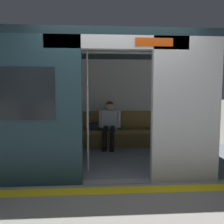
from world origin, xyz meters
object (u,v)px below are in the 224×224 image
at_px(bench_seat, 109,134).
at_px(book, 123,129).
at_px(train_car, 108,84).
at_px(grab_pole_door, 87,109).
at_px(handbag, 92,126).
at_px(person_seated, 109,121).

relative_size(bench_seat, book, 14.22).
bearing_deg(train_car, grab_pole_door, 61.23).
bearing_deg(book, handbag, -27.58).
xyz_separation_m(train_car, person_seated, (-0.08, -0.99, -0.91)).
height_order(bench_seat, handbag, handbag).
bearing_deg(grab_pole_door, handbag, -91.34).
relative_size(person_seated, grab_pole_door, 0.52).
distance_m(book, grab_pole_door, 2.08).
height_order(person_seated, handbag, person_seated).
xyz_separation_m(bench_seat, person_seated, (-0.00, 0.05, 0.33)).
bearing_deg(bench_seat, person_seated, 92.58).
relative_size(train_car, grab_pole_door, 2.87).
bearing_deg(grab_pole_door, bench_seat, -105.03).
distance_m(handbag, grab_pole_door, 1.89).
xyz_separation_m(person_seated, handbag, (0.43, -0.08, -0.14)).
height_order(train_car, handbag, train_car).
distance_m(bench_seat, grab_pole_door, 1.99).
bearing_deg(train_car, person_seated, -94.69).
height_order(person_seated, book, person_seated).
distance_m(person_seated, handbag, 0.46).
bearing_deg(handbag, grab_pole_door, 88.66).
relative_size(bench_seat, handbag, 12.03).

